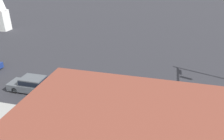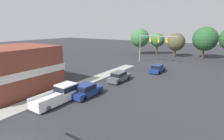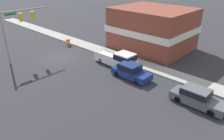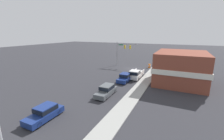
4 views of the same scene
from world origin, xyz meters
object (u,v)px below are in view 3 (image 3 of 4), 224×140
(car_lead, at_px, (131,71))
(car_second_ahead, at_px, (197,97))
(pickup_truck_parked, at_px, (119,59))
(construction_barrel, at_px, (68,42))

(car_lead, xyz_separation_m, car_second_ahead, (0.20, 7.77, -0.00))
(pickup_truck_parked, height_order, construction_barrel, pickup_truck_parked)
(car_second_ahead, distance_m, pickup_truck_parked, 10.93)
(car_second_ahead, bearing_deg, pickup_truck_parked, -98.53)
(car_lead, height_order, pickup_truck_parked, pickup_truck_parked)
(car_lead, height_order, car_second_ahead, car_lead)
(car_lead, xyz_separation_m, pickup_truck_parked, (-1.42, -3.03, 0.11))
(car_lead, xyz_separation_m, construction_barrel, (-2.00, -14.45, -0.31))
(car_second_ahead, bearing_deg, car_lead, -91.49)
(pickup_truck_parked, relative_size, construction_barrel, 5.51)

